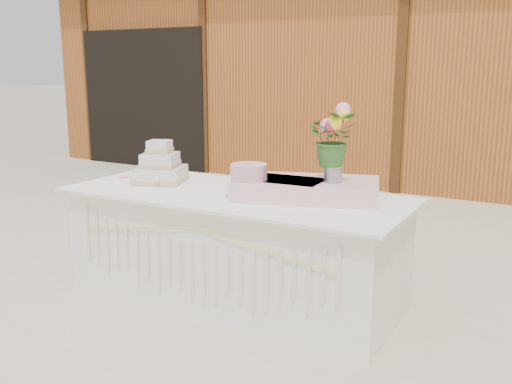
% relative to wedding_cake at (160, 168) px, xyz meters
% --- Properties ---
extents(ground, '(80.00, 80.00, 0.00)m').
position_rel_wedding_cake_xyz_m(ground, '(0.68, -0.05, -0.88)').
color(ground, beige).
rests_on(ground, ground).
extents(barn, '(12.60, 4.60, 3.30)m').
position_rel_wedding_cake_xyz_m(barn, '(0.67, 5.95, 0.80)').
color(barn, '#A95323').
rests_on(barn, ground).
extents(cake_table, '(2.40, 1.00, 0.77)m').
position_rel_wedding_cake_xyz_m(cake_table, '(0.68, -0.05, -0.49)').
color(cake_table, white).
rests_on(cake_table, ground).
extents(wedding_cake, '(0.45, 0.45, 0.32)m').
position_rel_wedding_cake_xyz_m(wedding_cake, '(0.00, 0.00, 0.00)').
color(wedding_cake, silver).
rests_on(wedding_cake, cake_table).
extents(pink_cake_stand, '(0.31, 0.31, 0.22)m').
position_rel_wedding_cake_xyz_m(pink_cake_stand, '(0.83, -0.11, 0.02)').
color(pink_cake_stand, silver).
rests_on(pink_cake_stand, cake_table).
extents(satin_runner, '(1.05, 0.79, 0.12)m').
position_rel_wedding_cake_xyz_m(satin_runner, '(1.17, 0.08, -0.05)').
color(satin_runner, beige).
rests_on(satin_runner, cake_table).
extents(flower_vase, '(0.12, 0.12, 0.16)m').
position_rel_wedding_cake_xyz_m(flower_vase, '(1.34, 0.09, 0.09)').
color(flower_vase, '#A3A3A8').
rests_on(flower_vase, satin_runner).
extents(bouquet, '(0.39, 0.36, 0.35)m').
position_rel_wedding_cake_xyz_m(bouquet, '(1.34, 0.09, 0.34)').
color(bouquet, '#2E5C24').
rests_on(bouquet, flower_vase).
extents(loose_flowers, '(0.14, 0.33, 0.02)m').
position_rel_wedding_cake_xyz_m(loose_flowers, '(-0.35, -0.01, -0.10)').
color(loose_flowers, pink).
rests_on(loose_flowers, cake_table).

